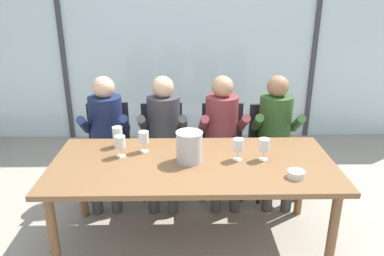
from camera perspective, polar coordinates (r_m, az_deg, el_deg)
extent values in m
plane|color=#9E9384|center=(4.13, -0.17, -8.28)|extent=(14.00, 14.00, 0.00)
cube|color=silver|center=(5.06, -0.44, 12.72)|extent=(7.39, 0.03, 2.60)
cube|color=#38383D|center=(5.29, -19.18, 11.96)|extent=(0.06, 0.06, 2.60)
cube|color=#38383D|center=(5.32, 18.20, 12.12)|extent=(0.06, 0.06, 2.60)
cube|color=#477A38|center=(8.85, -0.71, 12.61)|extent=(13.39, 2.40, 1.51)
cube|color=brown|center=(2.92, 0.13, -5.56)|extent=(2.19, 0.98, 0.04)
cylinder|color=brown|center=(2.93, -20.33, -15.25)|extent=(0.07, 0.07, 0.69)
cylinder|color=brown|center=(2.96, 20.61, -14.80)|extent=(0.07, 0.07, 0.69)
cylinder|color=brown|center=(3.56, -16.41, -7.96)|extent=(0.07, 0.07, 0.69)
cylinder|color=brown|center=(3.59, 16.23, -7.68)|extent=(0.07, 0.07, 0.69)
cube|color=#232328|center=(3.86, -12.53, -3.28)|extent=(0.49, 0.49, 0.03)
cube|color=#232328|center=(3.96, -12.59, 0.83)|extent=(0.42, 0.09, 0.42)
cylinder|color=#232328|center=(3.81, -15.31, -7.85)|extent=(0.04, 0.04, 0.45)
cylinder|color=#232328|center=(3.78, -9.54, -7.63)|extent=(0.04, 0.04, 0.45)
cylinder|color=#232328|center=(4.15, -14.73, -5.36)|extent=(0.04, 0.04, 0.45)
cylinder|color=#232328|center=(4.12, -9.46, -5.14)|extent=(0.04, 0.04, 0.45)
cube|color=#232328|center=(3.77, -4.54, -3.37)|extent=(0.46, 0.46, 0.03)
cube|color=#232328|center=(3.88, -4.61, 0.84)|extent=(0.42, 0.06, 0.42)
cylinder|color=#232328|center=(3.72, -7.42, -8.00)|extent=(0.04, 0.04, 0.45)
cylinder|color=#232328|center=(3.71, -1.50, -7.88)|extent=(0.04, 0.04, 0.45)
cylinder|color=#232328|center=(4.05, -7.12, -5.43)|extent=(0.04, 0.04, 0.45)
cylinder|color=#232328|center=(4.05, -1.73, -5.31)|extent=(0.04, 0.04, 0.45)
cube|color=#232328|center=(3.77, 4.66, -3.40)|extent=(0.46, 0.46, 0.03)
cube|color=#232328|center=(3.87, 4.61, 0.82)|extent=(0.42, 0.06, 0.42)
cylinder|color=#232328|center=(3.70, 1.72, -7.97)|extent=(0.04, 0.04, 0.45)
cylinder|color=#232328|center=(3.72, 7.64, -7.98)|extent=(0.04, 0.04, 0.45)
cylinder|color=#232328|center=(4.04, 1.73, -5.38)|extent=(0.04, 0.04, 0.45)
cylinder|color=#232328|center=(4.06, 7.12, -5.41)|extent=(0.04, 0.04, 0.45)
cube|color=#232328|center=(3.83, 12.34, -3.44)|extent=(0.48, 0.48, 0.03)
cube|color=#232328|center=(3.92, 11.67, 0.71)|extent=(0.42, 0.08, 0.42)
cylinder|color=#232328|center=(3.72, 10.18, -8.18)|extent=(0.04, 0.04, 0.45)
cylinder|color=#232328|center=(3.84, 15.67, -7.68)|extent=(0.04, 0.04, 0.45)
cylinder|color=#232328|center=(4.04, 8.67, -5.62)|extent=(0.04, 0.04, 0.45)
cylinder|color=#232328|center=(4.15, 13.75, -5.25)|extent=(0.04, 0.04, 0.45)
cylinder|color=#192347|center=(3.75, -12.91, 0.82)|extent=(0.35, 0.35, 0.52)
sphere|color=#DBAD89|center=(3.65, -13.36, 6.06)|extent=(0.21, 0.21, 0.21)
cube|color=#47423D|center=(3.68, -14.33, -4.10)|extent=(0.16, 0.41, 0.13)
cube|color=#47423D|center=(3.65, -11.54, -4.02)|extent=(0.16, 0.41, 0.13)
cylinder|color=#47423D|center=(3.62, -14.39, -9.16)|extent=(0.10, 0.10, 0.48)
cylinder|color=#47423D|center=(3.59, -11.53, -9.12)|extent=(0.10, 0.10, 0.48)
cylinder|color=#192347|center=(3.66, -16.10, 0.46)|extent=(0.11, 0.33, 0.26)
cylinder|color=#192347|center=(3.61, -10.17, 0.68)|extent=(0.11, 0.33, 0.26)
cylinder|color=#38383D|center=(3.68, -4.32, 0.90)|extent=(0.32, 0.32, 0.52)
sphere|color=#DBAD89|center=(3.57, -4.48, 6.25)|extent=(0.21, 0.21, 0.21)
cube|color=#47423D|center=(3.60, -5.82, -4.09)|extent=(0.13, 0.40, 0.13)
cube|color=#47423D|center=(3.59, -2.95, -4.09)|extent=(0.13, 0.40, 0.13)
cylinder|color=#47423D|center=(3.54, -5.93, -9.27)|extent=(0.10, 0.10, 0.48)
cylinder|color=#47423D|center=(3.53, -2.98, -9.28)|extent=(0.10, 0.10, 0.48)
cylinder|color=#38383D|center=(3.57, -7.48, 0.62)|extent=(0.08, 0.32, 0.26)
cylinder|color=#38383D|center=(3.55, -1.38, 0.66)|extent=(0.08, 0.32, 0.26)
cylinder|color=brown|center=(3.69, 4.52, 0.95)|extent=(0.33, 0.33, 0.52)
sphere|color=tan|center=(3.59, 4.68, 6.29)|extent=(0.21, 0.21, 0.21)
cube|color=#47423D|center=(3.59, 3.41, -4.06)|extent=(0.15, 0.41, 0.13)
cube|color=#47423D|center=(3.62, 6.25, -3.97)|extent=(0.15, 0.41, 0.13)
cylinder|color=#47423D|center=(3.54, 3.70, -9.24)|extent=(0.10, 0.10, 0.48)
cylinder|color=#47423D|center=(3.56, 6.61, -9.11)|extent=(0.10, 0.10, 0.48)
cylinder|color=brown|center=(3.55, 1.75, 0.63)|extent=(0.09, 0.33, 0.26)
cylinder|color=brown|center=(3.60, 7.79, 0.75)|extent=(0.09, 0.33, 0.26)
cylinder|color=#2D5123|center=(3.78, 12.53, 0.98)|extent=(0.34, 0.34, 0.52)
sphere|color=#936B4C|center=(3.68, 12.95, 6.19)|extent=(0.21, 0.21, 0.21)
cube|color=#47423D|center=(3.67, 11.34, -3.87)|extent=(0.15, 0.41, 0.13)
cube|color=#47423D|center=(3.71, 14.09, -3.87)|extent=(0.15, 0.41, 0.13)
cylinder|color=#47423D|center=(3.62, 11.51, -8.93)|extent=(0.10, 0.10, 0.48)
cylinder|color=#47423D|center=(3.65, 14.33, -8.89)|extent=(0.10, 0.10, 0.48)
cylinder|color=#2D5123|center=(3.63, 9.91, 0.78)|extent=(0.10, 0.33, 0.26)
cylinder|color=#2D5123|center=(3.70, 15.76, 0.68)|extent=(0.10, 0.33, 0.26)
cylinder|color=#B7B7BC|center=(2.87, -0.42, -2.92)|extent=(0.20, 0.20, 0.24)
torus|color=silver|center=(2.83, -0.43, -0.72)|extent=(0.21, 0.21, 0.01)
cylinder|color=silver|center=(2.78, 15.56, -6.78)|extent=(0.12, 0.12, 0.05)
cylinder|color=silver|center=(3.00, 10.78, -4.68)|extent=(0.07, 0.07, 0.00)
cylinder|color=silver|center=(2.99, 10.83, -4.00)|extent=(0.01, 0.01, 0.07)
cylinder|color=silver|center=(2.95, 10.94, -2.50)|extent=(0.08, 0.08, 0.09)
cylinder|color=#560C1E|center=(2.96, 10.91, -2.97)|extent=(0.07, 0.07, 0.04)
cylinder|color=silver|center=(2.97, 6.95, -4.75)|extent=(0.07, 0.07, 0.00)
cylinder|color=silver|center=(2.95, 6.98, -4.06)|extent=(0.01, 0.01, 0.07)
cylinder|color=silver|center=(2.92, 7.06, -2.55)|extent=(0.08, 0.08, 0.09)
cylinder|color=silver|center=(3.05, -10.74, -4.22)|extent=(0.07, 0.07, 0.00)
cylinder|color=silver|center=(3.04, -10.78, -3.54)|extent=(0.01, 0.01, 0.07)
cylinder|color=silver|center=(3.00, -10.89, -2.06)|extent=(0.08, 0.08, 0.09)
cylinder|color=#E0D184|center=(3.01, -10.86, -2.53)|extent=(0.07, 0.07, 0.04)
cylinder|color=silver|center=(3.11, -7.26, -3.50)|extent=(0.07, 0.07, 0.00)
cylinder|color=silver|center=(3.10, -7.29, -2.84)|extent=(0.01, 0.01, 0.07)
cylinder|color=silver|center=(3.07, -7.36, -1.38)|extent=(0.08, 0.08, 0.09)
cylinder|color=#E0D184|center=(3.08, -7.34, -1.84)|extent=(0.07, 0.07, 0.04)
cylinder|color=silver|center=(3.25, -11.14, -2.71)|extent=(0.07, 0.07, 0.00)
cylinder|color=silver|center=(3.23, -11.19, -2.07)|extent=(0.01, 0.01, 0.07)
cylinder|color=silver|center=(3.20, -11.29, -0.66)|extent=(0.08, 0.08, 0.09)
cylinder|color=maroon|center=(3.21, -11.26, -1.10)|extent=(0.07, 0.07, 0.04)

